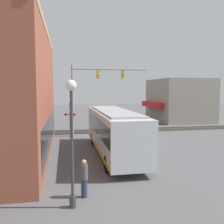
{
  "coord_description": "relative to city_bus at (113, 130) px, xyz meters",
  "views": [
    {
      "loc": [
        -22.55,
        6.36,
        4.82
      ],
      "look_at": [
        5.12,
        1.08,
        2.32
      ],
      "focal_mm": 40.0,
      "sensor_mm": 36.0,
      "label": 1
    }
  ],
  "objects": [
    {
      "name": "city_bus",
      "position": [
        0.0,
        0.0,
        0.0
      ],
      "size": [
        11.65,
        2.59,
        3.33
      ],
      "color": "silver",
      "rests_on": "ground"
    },
    {
      "name": "pedestrian_by_lamp",
      "position": [
        -7.21,
        2.75,
        -0.96
      ],
      "size": [
        0.34,
        0.34,
        1.73
      ],
      "color": "#2D3351",
      "rests_on": "ground"
    },
    {
      "name": "parked_car_blue",
      "position": [
        22.57,
        -2.6,
        -1.19
      ],
      "size": [
        4.7,
        1.82,
        1.38
      ],
      "color": "navy",
      "rests_on": "ground"
    },
    {
      "name": "streetlamp",
      "position": [
        -8.11,
        3.29,
        1.27
      ],
      "size": [
        0.44,
        0.44,
        5.22
      ],
      "color": "#38383A",
      "rests_on": "ground"
    },
    {
      "name": "parked_car_grey",
      "position": [
        30.24,
        -5.4,
        -1.2
      ],
      "size": [
        4.68,
        1.82,
        1.35
      ],
      "color": "slate",
      "rests_on": "ground"
    },
    {
      "name": "pedestrian_near_bus",
      "position": [
        0.39,
        -1.87,
        -0.99
      ],
      "size": [
        0.34,
        0.34,
        1.68
      ],
      "color": "#473828",
      "rests_on": "ground"
    },
    {
      "name": "parked_car_black",
      "position": [
        15.35,
        -2.6,
        -1.14
      ],
      "size": [
        4.85,
        1.82,
        1.51
      ],
      "color": "black",
      "rests_on": "ground"
    },
    {
      "name": "crossing_signal",
      "position": [
        7.87,
        3.01,
        0.46
      ],
      "size": [
        1.41,
        1.18,
        3.81
      ],
      "color": "gray",
      "rests_on": "ground"
    },
    {
      "name": "ground_plane",
      "position": [
        4.44,
        -2.8,
        -1.84
      ],
      "size": [
        120.0,
        120.0,
        0.0
      ],
      "primitive_type": "plane",
      "color": "#565659"
    },
    {
      "name": "traffic_signal_gantry",
      "position": [
        8.05,
        0.52,
        3.54
      ],
      "size": [
        0.42,
        8.09,
        7.38
      ],
      "color": "gray",
      "rests_on": "ground"
    },
    {
      "name": "rail_track_near",
      "position": [
        10.44,
        -2.8,
        -1.81
      ],
      "size": [
        2.6,
        60.0,
        0.15
      ],
      "color": "#332D28",
      "rests_on": "ground"
    },
    {
      "name": "shop_building",
      "position": [
        18.39,
        -14.06,
        1.39
      ],
      "size": [
        9.78,
        8.79,
        6.47
      ],
      "color": "gray",
      "rests_on": "ground"
    }
  ]
}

